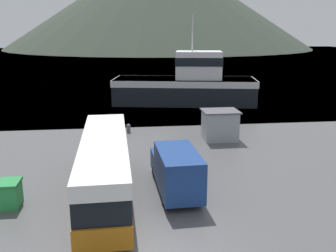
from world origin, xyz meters
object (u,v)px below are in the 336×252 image
at_px(tour_bus, 105,165).
at_px(fishing_boat, 187,84).
at_px(storage_bin, 10,194).
at_px(delivery_van, 176,169).
at_px(dock_kiosk, 220,125).

relative_size(tour_bus, fishing_boat, 0.68).
height_order(fishing_boat, storage_bin, fishing_boat).
bearing_deg(delivery_van, dock_kiosk, 60.34).
xyz_separation_m(fishing_boat, storage_bin, (-14.06, -27.51, -1.74)).
xyz_separation_m(delivery_van, storage_bin, (-8.91, -0.89, -0.64)).
bearing_deg(dock_kiosk, delivery_van, -117.15).
bearing_deg(tour_bus, fishing_boat, 69.89).
xyz_separation_m(delivery_van, fishing_boat, (5.15, 26.63, 1.10)).
distance_m(delivery_van, storage_bin, 8.98).
xyz_separation_m(delivery_van, dock_kiosk, (5.16, 10.06, -0.08)).
relative_size(fishing_boat, dock_kiosk, 6.12).
relative_size(tour_bus, delivery_van, 1.93).
relative_size(fishing_boat, storage_bin, 13.11).
xyz_separation_m(tour_bus, dock_kiosk, (9.13, 10.33, -0.60)).
height_order(tour_bus, dock_kiosk, tour_bus).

